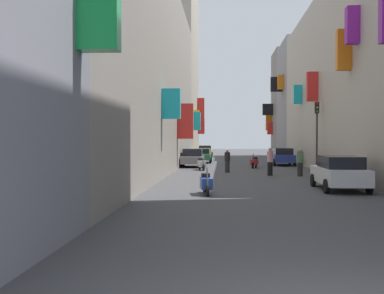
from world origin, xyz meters
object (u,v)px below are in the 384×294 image
(parked_car_yellow, at_px, (205,151))
(pedestrian_mid_street, at_px, (227,161))
(parked_car_grey, at_px, (193,157))
(pedestrian_near_right, at_px, (300,162))
(scooter_red, at_px, (254,162))
(pedestrian_crossing, at_px, (300,160))
(pedestrian_near_left, at_px, (270,162))
(parked_car_blue, at_px, (282,156))
(traffic_light_near_corner, at_px, (317,125))
(parked_car_green, at_px, (202,155))
(scooter_blue, at_px, (206,183))
(scooter_white, at_px, (202,164))
(parked_car_white, at_px, (340,172))

(parked_car_yellow, bearing_deg, pedestrian_mid_street, -84.72)
(parked_car_grey, distance_m, pedestrian_near_right, 11.60)
(scooter_red, height_order, pedestrian_crossing, pedestrian_crossing)
(pedestrian_near_left, bearing_deg, parked_car_yellow, 99.71)
(parked_car_blue, relative_size, pedestrian_crossing, 2.81)
(pedestrian_crossing, xyz_separation_m, traffic_light_near_corner, (0.70, -2.56, 2.40))
(pedestrian_crossing, height_order, pedestrian_mid_street, pedestrian_crossing)
(parked_car_green, xyz_separation_m, parked_car_grey, (-0.43, -6.68, 0.05))
(parked_car_yellow, bearing_deg, scooter_blue, -87.76)
(scooter_white, height_order, pedestrian_near_right, pedestrian_near_right)
(scooter_red, bearing_deg, pedestrian_crossing, -41.10)
(pedestrian_crossing, distance_m, pedestrian_near_left, 5.64)
(parked_car_white, xyz_separation_m, scooter_red, (-2.71, 15.70, -0.33))
(parked_car_blue, bearing_deg, scooter_blue, -104.96)
(pedestrian_near_right, bearing_deg, parked_car_yellow, 102.74)
(pedestrian_crossing, relative_size, pedestrian_near_right, 0.92)
(parked_car_white, bearing_deg, parked_car_yellow, 101.01)
(scooter_white, bearing_deg, pedestrian_near_right, -40.23)
(traffic_light_near_corner, bearing_deg, pedestrian_crossing, 105.29)
(pedestrian_mid_street, bearing_deg, parked_car_blue, 62.13)
(pedestrian_near_left, xyz_separation_m, traffic_light_near_corner, (3.32, 2.43, 2.32))
(parked_car_green, xyz_separation_m, pedestrian_near_right, (6.68, -15.84, 0.14))
(pedestrian_mid_street, bearing_deg, scooter_white, 129.35)
(parked_car_blue, distance_m, pedestrian_crossing, 6.74)
(scooter_blue, relative_size, pedestrian_near_left, 1.14)
(scooter_blue, height_order, pedestrian_near_left, pedestrian_near_left)
(parked_car_yellow, bearing_deg, traffic_light_near_corner, -73.00)
(pedestrian_crossing, height_order, pedestrian_near_left, pedestrian_near_left)
(pedestrian_crossing, bearing_deg, parked_car_yellow, 107.18)
(parked_car_blue, bearing_deg, pedestrian_near_right, -92.20)
(pedestrian_mid_street, bearing_deg, scooter_blue, -94.45)
(scooter_white, distance_m, pedestrian_crossing, 7.10)
(parked_car_yellow, xyz_separation_m, parked_car_blue, (7.40, -18.49, 0.02))
(parked_car_grey, bearing_deg, pedestrian_mid_street, -66.02)
(traffic_light_near_corner, bearing_deg, pedestrian_near_left, -143.83)
(scooter_red, xyz_separation_m, pedestrian_near_right, (2.21, -8.11, 0.39))
(parked_car_green, xyz_separation_m, scooter_blue, (1.32, -25.47, -0.26))
(parked_car_green, distance_m, scooter_white, 10.59)
(parked_car_blue, bearing_deg, pedestrian_near_left, -100.77)
(parked_car_grey, height_order, traffic_light_near_corner, traffic_light_near_corner)
(scooter_red, bearing_deg, scooter_blue, -100.07)
(pedestrian_crossing, bearing_deg, scooter_blue, -112.43)
(parked_car_white, xyz_separation_m, traffic_light_near_corner, (1.06, 10.47, 2.39))
(scooter_white, xyz_separation_m, pedestrian_near_left, (4.46, -4.82, 0.40))
(pedestrian_near_left, bearing_deg, traffic_light_near_corner, 36.17)
(scooter_red, xyz_separation_m, scooter_blue, (-3.15, -17.75, 0.00))
(pedestrian_mid_street, bearing_deg, traffic_light_near_corner, -1.28)
(parked_car_yellow, bearing_deg, parked_car_white, -78.99)
(parked_car_grey, xyz_separation_m, scooter_red, (4.90, -1.05, -0.30))
(parked_car_yellow, relative_size, pedestrian_crossing, 2.62)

